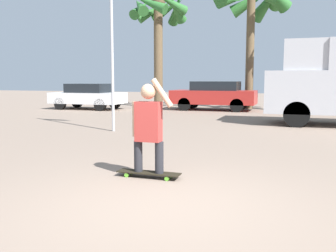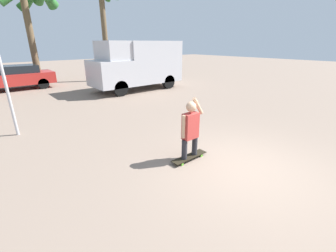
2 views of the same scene
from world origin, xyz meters
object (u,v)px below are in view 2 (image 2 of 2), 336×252
skateboard (189,157)px  person_skateboarder (190,127)px  camper_van (138,63)px  parked_car_red (16,77)px

skateboard → person_skateboarder: person_skateboarder is taller
person_skateboarder → camper_van: size_ratio=0.27×
person_skateboarder → parked_car_red: person_skateboarder is taller
skateboard → camper_van: 9.76m
camper_van → skateboard: bearing=-115.7°
skateboard → parked_car_red: (-1.80, 13.75, 0.73)m
parked_car_red → camper_van: bearing=-40.2°
person_skateboarder → camper_van: 9.67m
skateboard → person_skateboarder: bearing=180.0°
skateboard → camper_van: camper_van is taller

